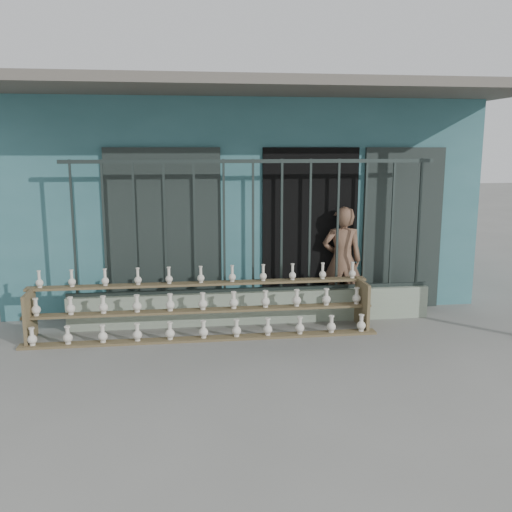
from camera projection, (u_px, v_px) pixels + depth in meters
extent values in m
plane|color=slate|center=(267.00, 356.00, 6.68)|extent=(60.00, 60.00, 0.00)
cube|color=#34686E|center=(232.00, 191.00, 10.56)|extent=(7.00, 5.00, 3.20)
cube|color=black|center=(309.00, 231.00, 8.34)|extent=(1.40, 0.12, 2.40)
cube|color=black|center=(164.00, 234.00, 8.03)|extent=(1.60, 0.08, 2.40)
cube|color=black|center=(402.00, 229.00, 8.48)|extent=(1.20, 0.08, 2.40)
cube|color=#59544C|center=(254.00, 87.00, 7.25)|extent=(7.40, 2.00, 0.12)
cube|color=gray|center=(253.00, 307.00, 7.90)|extent=(5.00, 0.20, 0.45)
cube|color=#283330|center=(73.00, 230.00, 7.38)|extent=(0.03, 0.03, 1.80)
cube|color=#283330|center=(104.00, 229.00, 7.43)|extent=(0.03, 0.03, 1.80)
cube|color=#283330|center=(135.00, 229.00, 7.48)|extent=(0.03, 0.03, 1.80)
cube|color=#283330|center=(165.00, 228.00, 7.53)|extent=(0.03, 0.03, 1.80)
cube|color=#283330|center=(195.00, 227.00, 7.59)|extent=(0.03, 0.03, 1.80)
cube|color=#283330|center=(224.00, 227.00, 7.64)|extent=(0.03, 0.03, 1.80)
cube|color=#283330|center=(253.00, 226.00, 7.69)|extent=(0.03, 0.03, 1.80)
cube|color=#283330|center=(282.00, 226.00, 7.74)|extent=(0.03, 0.03, 1.80)
cube|color=#283330|center=(310.00, 225.00, 7.79)|extent=(0.03, 0.03, 1.80)
cube|color=#283330|center=(338.00, 225.00, 7.84)|extent=(0.03, 0.03, 1.80)
cube|color=#283330|center=(365.00, 224.00, 7.89)|extent=(0.03, 0.03, 1.80)
cube|color=#283330|center=(392.00, 224.00, 7.94)|extent=(0.03, 0.03, 1.80)
cube|color=#283330|center=(419.00, 223.00, 8.00)|extent=(0.03, 0.03, 1.80)
cube|color=#283330|center=(253.00, 161.00, 7.52)|extent=(5.00, 0.04, 0.05)
cube|color=#283330|center=(253.00, 289.00, 7.85)|extent=(5.00, 0.04, 0.05)
cube|color=brown|center=(204.00, 339.00, 7.21)|extent=(4.50, 0.18, 0.03)
cube|color=brown|center=(202.00, 311.00, 7.40)|extent=(4.50, 0.18, 0.03)
cube|color=brown|center=(201.00, 284.00, 7.59)|extent=(4.50, 0.18, 0.03)
cube|color=brown|center=(30.00, 317.00, 7.12)|extent=(0.04, 0.55, 0.64)
cube|color=brown|center=(362.00, 304.00, 7.68)|extent=(0.04, 0.55, 0.64)
imported|color=brown|center=(342.00, 260.00, 8.26)|extent=(0.62, 0.45, 1.57)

